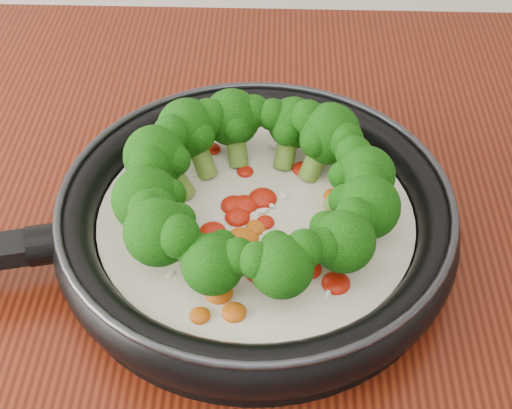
{
  "coord_description": "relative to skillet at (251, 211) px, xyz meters",
  "views": [
    {
      "loc": [
        -0.01,
        0.6,
        1.4
      ],
      "look_at": [
        -0.03,
        1.06,
        0.95
      ],
      "focal_mm": 51.26,
      "sensor_mm": 36.0,
      "label": 1
    }
  ],
  "objects": [
    {
      "name": "skillet",
      "position": [
        0.0,
        0.0,
        0.0
      ],
      "size": [
        0.59,
        0.43,
        0.11
      ],
      "color": "black",
      "rests_on": "counter"
    }
  ]
}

